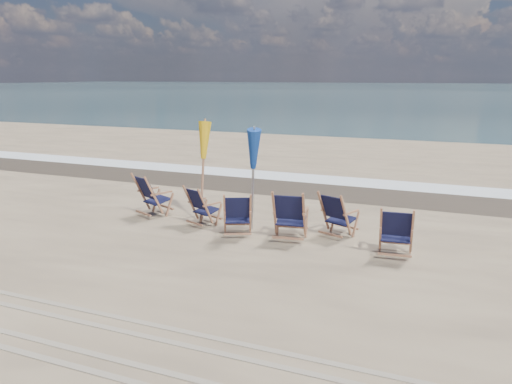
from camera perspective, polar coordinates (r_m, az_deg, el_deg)
ocean at (r=135.53m, az=20.87°, el=10.88°), size 400.00×400.00×0.00m
surf_foam at (r=16.55m, az=7.99°, el=1.42°), size 200.00×1.40×0.01m
wet_sand_strip at (r=15.13m, az=6.58°, el=0.35°), size 200.00×2.60×0.00m
tire_tracks at (r=6.92m, az=-16.47°, el=-16.14°), size 80.00×1.30×0.01m
beach_chair_0 at (r=11.99m, az=-11.58°, el=-0.60°), size 0.94×0.98×1.07m
beach_chair_1 at (r=11.09m, az=-5.79°, el=-1.85°), size 0.82×0.86×0.94m
beach_chair_2 at (r=10.48m, az=-0.64°, el=-2.60°), size 0.85×0.89×0.97m
beach_chair_3 at (r=10.14m, az=5.51°, el=-2.84°), size 0.81×0.89×1.09m
beach_chair_4 at (r=10.39m, az=10.21°, el=-2.87°), size 0.86×0.90×1.00m
beach_chair_5 at (r=9.61m, az=17.40°, el=-4.57°), size 0.72×0.79×1.01m
umbrella_yellow at (r=11.47m, az=-6.20°, el=5.32°), size 0.30×0.30×2.32m
umbrella_blue at (r=10.55m, az=-0.38°, el=4.64°), size 0.30×0.30×2.30m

